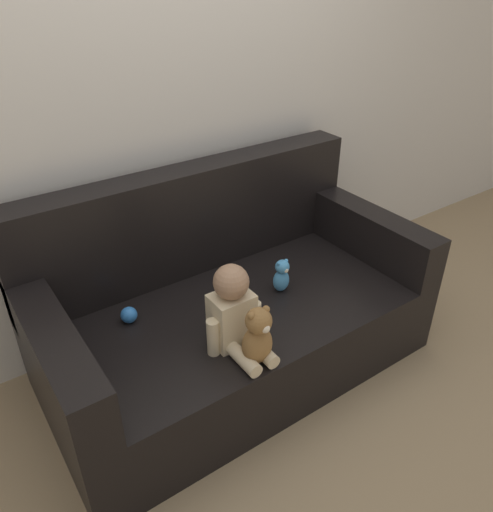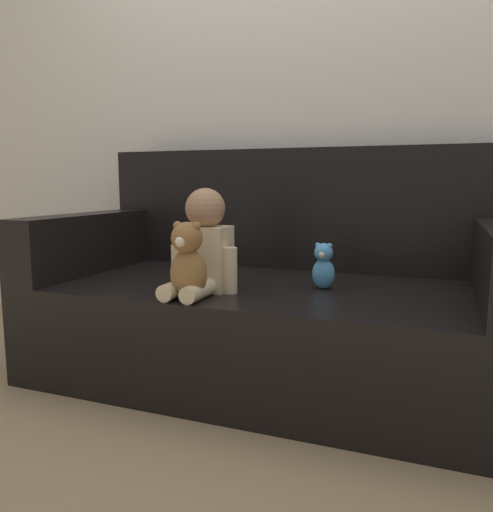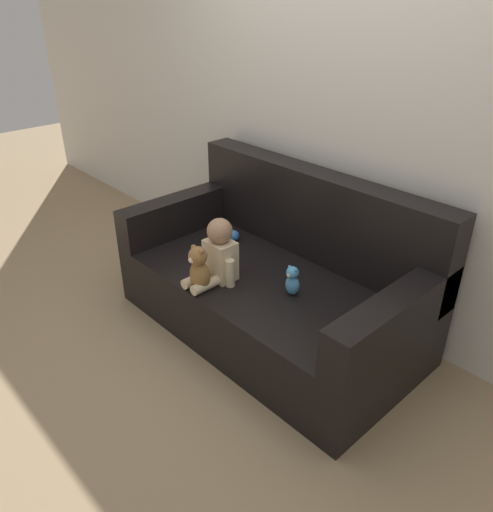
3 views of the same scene
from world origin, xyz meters
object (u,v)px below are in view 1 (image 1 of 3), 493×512
object	(u,v)px
couch	(227,307)
toy_ball	(129,315)
plush_toy_side	(282,276)
teddy_bear_brown	(258,336)
person_baby	(234,313)

from	to	relation	value
couch	toy_ball	distance (m)	0.50
plush_toy_side	teddy_bear_brown	bearing A→B (deg)	-138.95
person_baby	teddy_bear_brown	xyz separation A→B (m)	(0.01, -0.15, -0.03)
person_baby	plush_toy_side	world-z (taller)	person_baby
couch	toy_ball	size ratio (longest dim) A/B	24.52
teddy_bear_brown	toy_ball	world-z (taller)	teddy_bear_brown
couch	teddy_bear_brown	size ratio (longest dim) A/B	6.83
toy_ball	teddy_bear_brown	bearing A→B (deg)	-59.22
couch	person_baby	size ratio (longest dim) A/B	4.86
teddy_bear_brown	plush_toy_side	bearing A→B (deg)	41.05
teddy_bear_brown	plush_toy_side	size ratio (longest dim) A/B	1.54
teddy_bear_brown	toy_ball	xyz separation A→B (m)	(-0.32, 0.54, -0.10)
plush_toy_side	couch	bearing A→B (deg)	151.21
person_baby	teddy_bear_brown	distance (m)	0.15
teddy_bear_brown	toy_ball	distance (m)	0.64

